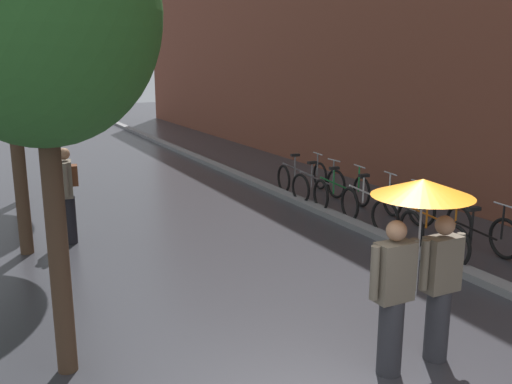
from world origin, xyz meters
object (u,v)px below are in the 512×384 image
parked_bicycle_1 (436,226)px  parked_bicycle_3 (371,201)px  parked_bicycle_5 (319,185)px  pedestrian_walking_midground (68,193)px  street_tree_0 (38,13)px  parked_bicycle_4 (342,192)px  parked_bicycle_6 (302,176)px  couple_under_umbrella (419,248)px  parked_bicycle_0 (481,241)px  parked_bicycle_2 (404,212)px

parked_bicycle_1 → parked_bicycle_3: (0.10, 1.95, 0.00)m
parked_bicycle_3 → parked_bicycle_5: size_ratio=1.03×
parked_bicycle_5 → pedestrian_walking_midground: pedestrian_walking_midground is taller
street_tree_0 → parked_bicycle_4: 8.45m
parked_bicycle_3 → parked_bicycle_4: same height
parked_bicycle_6 → couple_under_umbrella: bearing=-113.0°
parked_bicycle_4 → couple_under_umbrella: bearing=-118.4°
parked_bicycle_4 → pedestrian_walking_midground: size_ratio=0.66×
parked_bicycle_0 → street_tree_0: bearing=-176.5°
parked_bicycle_3 → parked_bicycle_5: (-0.16, 1.78, 0.00)m
parked_bicycle_4 → parked_bicycle_6: size_ratio=1.01×
parked_bicycle_3 → parked_bicycle_5: bearing=95.0°
parked_bicycle_1 → parked_bicycle_3: bearing=87.0°
parked_bicycle_5 → couple_under_umbrella: bearing=-114.9°
parked_bicycle_4 → parked_bicycle_6: (0.11, 1.88, 0.00)m
parked_bicycle_2 → parked_bicycle_4: same height
parked_bicycle_1 → parked_bicycle_5: same height
parked_bicycle_5 → parked_bicycle_3: bearing=-85.0°
parked_bicycle_1 → parked_bicycle_6: (0.13, 4.77, 0.00)m
parked_bicycle_2 → pedestrian_walking_midground: size_ratio=0.67×
parked_bicycle_3 → parked_bicycle_6: 2.82m
parked_bicycle_0 → parked_bicycle_6: 5.75m
parked_bicycle_1 → pedestrian_walking_midground: size_ratio=0.66×
street_tree_0 → parked_bicycle_2: size_ratio=4.27×
parked_bicycle_4 → pedestrian_walking_midground: 5.82m
parked_bicycle_0 → couple_under_umbrella: bearing=-148.3°
parked_bicycle_2 → parked_bicycle_6: same height
parked_bicycle_5 → parked_bicycle_1: bearing=-89.2°
parked_bicycle_2 → parked_bicycle_6: (0.03, 3.83, 0.00)m
parked_bicycle_0 → pedestrian_walking_midground: (-5.82, 4.04, 0.55)m
parked_bicycle_4 → parked_bicycle_6: 1.88m
parked_bicycle_4 → parked_bicycle_5: (-0.07, 0.83, 0.00)m
parked_bicycle_4 → parked_bicycle_5: 0.84m
parked_bicycle_3 → pedestrian_walking_midground: size_ratio=0.66×
parked_bicycle_0 → couple_under_umbrella: 3.86m
street_tree_0 → parked_bicycle_4: street_tree_0 is taller
parked_bicycle_3 → couple_under_umbrella: bearing=-123.6°
street_tree_0 → parked_bicycle_0: street_tree_0 is taller
parked_bicycle_2 → parked_bicycle_5: size_ratio=1.04×
couple_under_umbrella → pedestrian_walking_midground: bearing=113.7°
parked_bicycle_1 → parked_bicycle_4: bearing=89.8°
parked_bicycle_1 → parked_bicycle_3: same height
parked_bicycle_0 → couple_under_umbrella: couple_under_umbrella is taller
street_tree_0 → parked_bicycle_1: (6.51, 1.37, -3.29)m
parked_bicycle_6 → parked_bicycle_3: bearing=-90.5°
street_tree_0 → couple_under_umbrella: bearing=-25.1°
parked_bicycle_2 → parked_bicycle_1: bearing=-95.6°
parked_bicycle_2 → pedestrian_walking_midground: pedestrian_walking_midground is taller
parked_bicycle_1 → couple_under_umbrella: (-3.15, -2.94, 0.96)m
couple_under_umbrella → pedestrian_walking_midground: (-2.63, 6.00, -0.42)m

